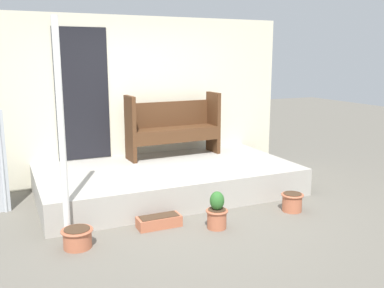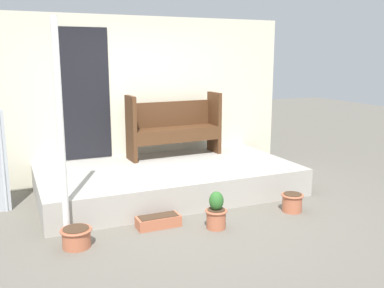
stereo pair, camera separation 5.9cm
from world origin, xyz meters
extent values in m
plane|color=#666056|center=(0.00, 0.00, 0.00)|extent=(24.00, 24.00, 0.00)
cube|color=#A8A399|center=(0.19, 0.98, 0.20)|extent=(3.67, 1.96, 0.40)
cube|color=beige|center=(0.19, 1.99, 1.30)|extent=(4.87, 0.06, 2.60)
cube|color=black|center=(-0.82, 1.95, 1.41)|extent=(0.80, 0.02, 2.00)
cylinder|color=silver|center=(-2.02, 1.09, 0.66)|extent=(0.04, 0.04, 1.33)
cylinder|color=white|center=(-1.41, -0.10, 1.19)|extent=(0.07, 0.07, 2.38)
cube|color=#4C2D19|center=(-0.20, 1.55, 0.90)|extent=(0.08, 0.40, 1.00)
cube|color=#4C2D19|center=(1.25, 1.61, 0.90)|extent=(0.08, 0.40, 1.00)
cube|color=#4C2D19|center=(0.52, 1.58, 0.84)|extent=(1.40, 0.45, 0.04)
cube|color=#4C2D19|center=(0.53, 1.39, 0.73)|extent=(1.39, 0.08, 0.17)
cube|color=#4C2D19|center=(0.52, 1.76, 1.06)|extent=(1.39, 0.09, 0.40)
cylinder|color=#B26042|center=(-1.35, -0.36, 0.10)|extent=(0.29, 0.29, 0.20)
torus|color=#B26042|center=(-1.35, -0.36, 0.19)|extent=(0.34, 0.34, 0.02)
cylinder|color=#422D1E|center=(-1.35, -0.36, 0.21)|extent=(0.27, 0.27, 0.01)
cylinder|color=#B26042|center=(0.23, -0.50, 0.11)|extent=(0.23, 0.23, 0.22)
torus|color=#B26042|center=(0.23, -0.50, 0.21)|extent=(0.26, 0.26, 0.02)
cylinder|color=#422D1E|center=(0.23, -0.50, 0.23)|extent=(0.21, 0.21, 0.01)
ellipsoid|color=#2D6628|center=(0.23, -0.50, 0.34)|extent=(0.17, 0.17, 0.22)
cylinder|color=#B26042|center=(1.38, -0.40, 0.12)|extent=(0.25, 0.25, 0.23)
torus|color=#B26042|center=(1.38, -0.40, 0.22)|extent=(0.29, 0.29, 0.02)
cylinder|color=#422D1E|center=(1.38, -0.40, 0.24)|extent=(0.23, 0.23, 0.01)
cube|color=#B26042|center=(-0.38, -0.19, 0.07)|extent=(0.52, 0.21, 0.13)
cube|color=#422D1E|center=(-0.38, -0.19, 0.13)|extent=(0.46, 0.18, 0.01)
camera|label=1|loc=(-1.98, -4.68, 1.98)|focal=40.00mm
camera|label=2|loc=(-1.93, -4.70, 1.98)|focal=40.00mm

